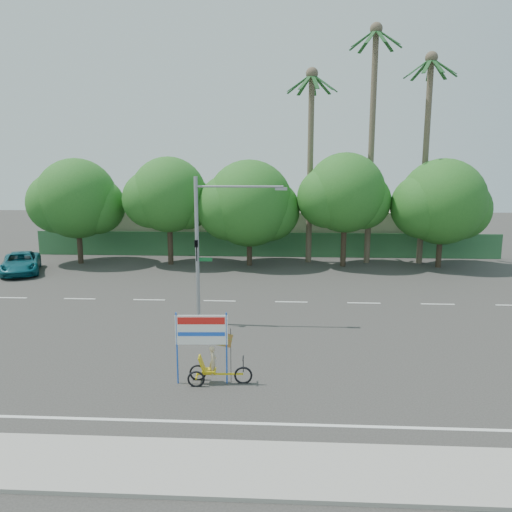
{
  "coord_description": "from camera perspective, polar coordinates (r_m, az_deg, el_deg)",
  "views": [
    {
      "loc": [
        1.5,
        -18.79,
        7.63
      ],
      "look_at": [
        0.31,
        3.13,
        3.5
      ],
      "focal_mm": 35.0,
      "sensor_mm": 36.0,
      "label": 1
    }
  ],
  "objects": [
    {
      "name": "ground",
      "position": [
        20.33,
        -1.37,
        -11.39
      ],
      "size": [
        120.0,
        120.0,
        0.0
      ],
      "primitive_type": "plane",
      "color": "#33302D",
      "rests_on": "ground"
    },
    {
      "name": "sidewalk_near",
      "position": [
        13.67,
        -4.04,
        -22.99
      ],
      "size": [
        50.0,
        2.4,
        0.12
      ],
      "primitive_type": "cube",
      "color": "gray",
      "rests_on": "ground"
    },
    {
      "name": "fence",
      "position": [
        40.86,
        0.98,
        1.31
      ],
      "size": [
        38.0,
        0.08,
        2.0
      ],
      "primitive_type": "cube",
      "color": "#336B3D",
      "rests_on": "ground"
    },
    {
      "name": "building_left",
      "position": [
        46.58,
        -11.22,
        3.51
      ],
      "size": [
        12.0,
        8.0,
        4.0
      ],
      "primitive_type": "cube",
      "color": "beige",
      "rests_on": "ground"
    },
    {
      "name": "building_right",
      "position": [
        45.63,
        11.3,
        3.11
      ],
      "size": [
        14.0,
        8.0,
        3.6
      ],
      "primitive_type": "cube",
      "color": "beige",
      "rests_on": "ground"
    },
    {
      "name": "tree_far_left",
      "position": [
        40.04,
        -19.85,
        5.92
      ],
      "size": [
        7.14,
        6.0,
        7.96
      ],
      "color": "#473828",
      "rests_on": "ground"
    },
    {
      "name": "tree_left",
      "position": [
        37.86,
        -10.0,
        6.6
      ],
      "size": [
        6.66,
        5.6,
        8.07
      ],
      "color": "#473828",
      "rests_on": "ground"
    },
    {
      "name": "tree_center",
      "position": [
        37.01,
        -0.85,
        5.75
      ],
      "size": [
        7.62,
        6.4,
        7.85
      ],
      "color": "#473828",
      "rests_on": "ground"
    },
    {
      "name": "tree_right",
      "position": [
        37.13,
        10.07,
        6.8
      ],
      "size": [
        6.9,
        5.8,
        8.36
      ],
      "color": "#473828",
      "rests_on": "ground"
    },
    {
      "name": "tree_far_right",
      "position": [
        38.64,
        20.44,
        5.56
      ],
      "size": [
        7.38,
        6.2,
        7.94
      ],
      "color": "#473828",
      "rests_on": "ground"
    },
    {
      "name": "palm_tall",
      "position": [
        38.94,
        13.15,
        14.56
      ],
      "size": [
        3.73,
        3.79,
        17.45
      ],
      "color": "#70604C",
      "rests_on": "ground"
    },
    {
      "name": "palm_mid",
      "position": [
        39.74,
        18.91,
        12.65
      ],
      "size": [
        3.73,
        3.79,
        15.45
      ],
      "color": "#70604C",
      "rests_on": "ground"
    },
    {
      "name": "palm_short",
      "position": [
        38.36,
        6.25,
        12.43
      ],
      "size": [
        3.73,
        3.79,
        14.45
      ],
      "color": "#70604C",
      "rests_on": "ground"
    },
    {
      "name": "traffic_signal",
      "position": [
        23.54,
        -5.98,
        -0.94
      ],
      "size": [
        4.72,
        1.1,
        7.0
      ],
      "color": "gray",
      "rests_on": "ground"
    },
    {
      "name": "trike_billboard",
      "position": [
        17.72,
        -5.37,
        -11.17
      ],
      "size": [
        2.66,
        0.64,
        2.62
      ],
      "rotation": [
        0.0,
        0.0,
        0.05
      ],
      "color": "black",
      "rests_on": "ground"
    },
    {
      "name": "pickup_truck",
      "position": [
        38.49,
        -25.29,
        -0.72
      ],
      "size": [
        4.27,
        5.72,
        1.44
      ],
      "primitive_type": "imported",
      "rotation": [
        0.0,
        0.0,
        0.41
      ],
      "color": "#0D5461",
      "rests_on": "ground"
    }
  ]
}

